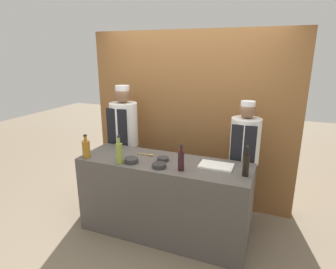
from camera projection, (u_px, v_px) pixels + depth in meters
ground_plane at (164, 232)px, 3.43m from camera, size 14.00×14.00×0.00m
cabinet_wall at (190, 119)px, 3.96m from camera, size 2.89×0.18×2.40m
counter at (164, 198)px, 3.30m from camera, size 1.97×0.64×0.93m
sauce_bowl_red at (131, 160)px, 3.12m from camera, size 0.15×0.15×0.05m
sauce_bowl_green at (163, 159)px, 3.18m from camera, size 0.13×0.13×0.04m
sauce_bowl_yellow at (159, 165)px, 2.99m from camera, size 0.15×0.15×0.05m
cutting_board at (216, 166)px, 3.02m from camera, size 0.36×0.23×0.02m
bottle_amber at (86, 149)px, 3.26m from camera, size 0.09×0.09×0.28m
bottle_wine at (181, 160)px, 2.89m from camera, size 0.07×0.07×0.29m
bottle_soy at (246, 164)px, 2.76m from camera, size 0.06×0.06×0.31m
bottle_oil at (119, 153)px, 3.07m from camera, size 0.07×0.07×0.32m
wooden_spoon at (147, 155)px, 3.34m from camera, size 0.22×0.04×0.02m
chef_left at (125, 141)px, 3.93m from camera, size 0.38×0.38×1.69m
chef_right at (243, 161)px, 3.36m from camera, size 0.35×0.35×1.59m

